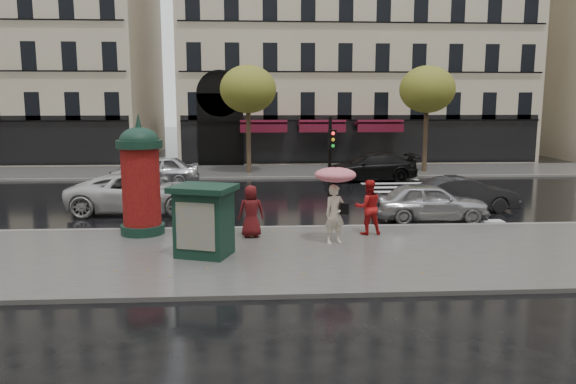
{
  "coord_description": "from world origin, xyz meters",
  "views": [
    {
      "loc": [
        -1.69,
        -16.43,
        4.59
      ],
      "look_at": [
        -0.6,
        1.5,
        1.62
      ],
      "focal_mm": 35.0,
      "sensor_mm": 36.0,
      "label": 1
    }
  ],
  "objects": [
    {
      "name": "woman_umbrella",
      "position": [
        0.82,
        0.61,
        1.76
      ],
      "size": [
        1.29,
        1.29,
        2.48
      ],
      "color": "beige",
      "rests_on": "near_sidewalk"
    },
    {
      "name": "morris_column",
      "position": [
        -5.46,
        2.3,
        2.05
      ],
      "size": [
        1.5,
        1.5,
        4.04
      ],
      "color": "black",
      "rests_on": "near_sidewalk"
    },
    {
      "name": "ground",
      "position": [
        0.0,
        0.0,
        0.0
      ],
      "size": [
        160.0,
        160.0,
        0.0
      ],
      "primitive_type": "plane",
      "color": "black",
      "rests_on": "ground"
    },
    {
      "name": "newsstand",
      "position": [
        -3.14,
        -0.54,
        1.17
      ],
      "size": [
        2.08,
        1.91,
        2.05
      ],
      "color": "black",
      "rests_on": "near_sidewalk"
    },
    {
      "name": "car_darkgrey",
      "position": [
        7.03,
        6.05,
        0.7
      ],
      "size": [
        4.32,
        1.61,
        1.41
      ],
      "primitive_type": "imported",
      "rotation": [
        0.0,
        0.0,
        1.6
      ],
      "color": "black",
      "rests_on": "ground"
    },
    {
      "name": "traffic_light",
      "position": [
        0.95,
        2.73,
        2.48
      ],
      "size": [
        0.27,
        0.38,
        3.9
      ],
      "color": "black",
      "rests_on": "near_sidewalk"
    },
    {
      "name": "car_white",
      "position": [
        -6.29,
        6.53,
        0.81
      ],
      "size": [
        5.96,
        2.97,
        1.62
      ],
      "primitive_type": "imported",
      "rotation": [
        0.0,
        0.0,
        1.52
      ],
      "color": "silver",
      "rests_on": "ground"
    },
    {
      "name": "woman_red",
      "position": [
        2.1,
        1.74,
        1.04
      ],
      "size": [
        0.95,
        0.77,
        1.84
      ],
      "primitive_type": "imported",
      "rotation": [
        0.0,
        0.0,
        3.22
      ],
      "color": "red",
      "rests_on": "near_sidewalk"
    },
    {
      "name": "far_kerb",
      "position": [
        0.0,
        16.0,
        0.07
      ],
      "size": [
        90.0,
        0.25,
        0.14
      ],
      "primitive_type": "cube",
      "color": "slate",
      "rests_on": "ground"
    },
    {
      "name": "car_black",
      "position": [
        4.93,
        15.0,
        0.77
      ],
      "size": [
        5.44,
        2.5,
        1.54
      ],
      "primitive_type": "imported",
      "rotation": [
        0.0,
        0.0,
        -1.51
      ],
      "color": "black",
      "rests_on": "ground"
    },
    {
      "name": "near_kerb",
      "position": [
        0.0,
        3.0,
        0.07
      ],
      "size": [
        90.0,
        0.25,
        0.14
      ],
      "primitive_type": "cube",
      "color": "slate",
      "rests_on": "ground"
    },
    {
      "name": "car_silver",
      "position": [
        4.99,
        4.2,
        0.74
      ],
      "size": [
        4.4,
        1.93,
        1.47
      ],
      "primitive_type": "imported",
      "rotation": [
        0.0,
        0.0,
        1.53
      ],
      "color": "#A9A8AD",
      "rests_on": "ground"
    },
    {
      "name": "man_burgundy",
      "position": [
        -1.8,
        1.58,
        0.98
      ],
      "size": [
        0.89,
        0.63,
        1.72
      ],
      "primitive_type": "imported",
      "rotation": [
        0.0,
        0.0,
        3.25
      ],
      "color": "#521013",
      "rests_on": "near_sidewalk"
    },
    {
      "name": "tree_far_left",
      "position": [
        -2.0,
        18.0,
        5.17
      ],
      "size": [
        3.4,
        3.4,
        6.64
      ],
      "color": "#38281C",
      "rests_on": "ground"
    },
    {
      "name": "tree_far_right",
      "position": [
        9.0,
        18.0,
        5.17
      ],
      "size": [
        3.4,
        3.4,
        6.64
      ],
      "color": "#38281C",
      "rests_on": "ground"
    },
    {
      "name": "near_sidewalk",
      "position": [
        0.0,
        -0.5,
        0.06
      ],
      "size": [
        90.0,
        7.0,
        0.12
      ],
      "primitive_type": "cube",
      "color": "#474744",
      "rests_on": "ground"
    },
    {
      "name": "bldg_far_corner",
      "position": [
        6.0,
        30.0,
        11.31
      ],
      "size": [
        26.0,
        14.0,
        22.9
      ],
      "color": "#B7A88C",
      "rests_on": "ground"
    },
    {
      "name": "car_far_silver",
      "position": [
        -7.04,
        13.8,
        0.81
      ],
      "size": [
        4.98,
        2.5,
        1.63
      ],
      "primitive_type": "imported",
      "rotation": [
        0.0,
        0.0,
        -1.45
      ],
      "color": "#BBBCC0",
      "rests_on": "ground"
    },
    {
      "name": "zebra_crossing",
      "position": [
        6.0,
        9.6,
        0.01
      ],
      "size": [
        3.6,
        11.75,
        0.01
      ],
      "primitive_type": "cube",
      "color": "silver",
      "rests_on": "ground"
    },
    {
      "name": "far_sidewalk",
      "position": [
        0.0,
        19.0,
        0.06
      ],
      "size": [
        90.0,
        6.0,
        0.12
      ],
      "primitive_type": "cube",
      "color": "#474744",
      "rests_on": "ground"
    }
  ]
}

